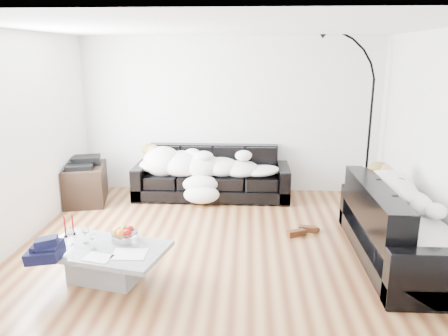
# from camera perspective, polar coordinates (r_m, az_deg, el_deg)

# --- Properties ---
(ground) EXTENTS (5.00, 5.00, 0.00)m
(ground) POSITION_cam_1_polar(r_m,az_deg,el_deg) (5.60, -0.18, -9.73)
(ground) COLOR brown
(ground) RESTS_ON ground
(wall_back) EXTENTS (5.00, 0.02, 2.60)m
(wall_back) POSITION_cam_1_polar(r_m,az_deg,el_deg) (7.41, 0.87, 6.85)
(wall_back) COLOR silver
(wall_back) RESTS_ON ground
(wall_left) EXTENTS (0.02, 4.50, 2.60)m
(wall_left) POSITION_cam_1_polar(r_m,az_deg,el_deg) (5.90, -25.26, 3.37)
(wall_left) COLOR silver
(wall_left) RESTS_ON ground
(wall_right) EXTENTS (0.02, 4.50, 2.60)m
(wall_right) POSITION_cam_1_polar(r_m,az_deg,el_deg) (5.63, 26.15, 2.78)
(wall_right) COLOR silver
(wall_right) RESTS_ON ground
(ceiling) EXTENTS (5.00, 5.00, 0.00)m
(ceiling) POSITION_cam_1_polar(r_m,az_deg,el_deg) (5.10, -0.20, 17.89)
(ceiling) COLOR white
(ceiling) RESTS_ON ground
(sofa_back) EXTENTS (2.52, 0.87, 0.82)m
(sofa_back) POSITION_cam_1_polar(r_m,az_deg,el_deg) (7.18, -1.61, -0.66)
(sofa_back) COLOR black
(sofa_back) RESTS_ON ground
(sofa_right) EXTENTS (0.94, 2.19, 0.89)m
(sofa_right) POSITION_cam_1_polar(r_m,az_deg,el_deg) (5.39, 22.23, -6.77)
(sofa_right) COLOR black
(sofa_right) RESTS_ON ground
(sleeper_back) EXTENTS (2.13, 0.74, 0.43)m
(sleeper_back) POSITION_cam_1_polar(r_m,az_deg,el_deg) (7.07, -1.65, 0.96)
(sleeper_back) COLOR white
(sleeper_back) RESTS_ON sofa_back
(sleeper_right) EXTENTS (0.79, 1.88, 0.46)m
(sleeper_right) POSITION_cam_1_polar(r_m,az_deg,el_deg) (5.33, 22.45, -4.71)
(sleeper_right) COLOR white
(sleeper_right) RESTS_ON sofa_right
(teal_cushion) EXTENTS (0.42, 0.38, 0.20)m
(teal_cushion) POSITION_cam_1_polar(r_m,az_deg,el_deg) (5.90, 19.88, -1.89)
(teal_cushion) COLOR #0D5C3A
(teal_cushion) RESTS_ON sofa_right
(coffee_table) EXTENTS (1.41, 1.01, 0.37)m
(coffee_table) POSITION_cam_1_polar(r_m,az_deg,el_deg) (4.85, -15.26, -11.95)
(coffee_table) COLOR #939699
(coffee_table) RESTS_ON ground
(fruit_bowl) EXTENTS (0.35, 0.35, 0.18)m
(fruit_bowl) POSITION_cam_1_polar(r_m,az_deg,el_deg) (4.83, -12.87, -8.32)
(fruit_bowl) COLOR white
(fruit_bowl) RESTS_ON coffee_table
(wine_glass_a) EXTENTS (0.10, 0.10, 0.18)m
(wine_glass_a) POSITION_cam_1_polar(r_m,az_deg,el_deg) (4.89, -17.63, -8.37)
(wine_glass_a) COLOR white
(wine_glass_a) RESTS_ON coffee_table
(wine_glass_b) EXTENTS (0.09, 0.09, 0.17)m
(wine_glass_b) POSITION_cam_1_polar(r_m,az_deg,el_deg) (4.91, -19.43, -8.48)
(wine_glass_b) COLOR white
(wine_glass_b) RESTS_ON coffee_table
(wine_glass_c) EXTENTS (0.09, 0.09, 0.18)m
(wine_glass_c) POSITION_cam_1_polar(r_m,az_deg,el_deg) (4.72, -16.71, -9.14)
(wine_glass_c) COLOR white
(wine_glass_c) RESTS_ON coffee_table
(candle_left) EXTENTS (0.05, 0.05, 0.24)m
(candle_left) POSITION_cam_1_polar(r_m,az_deg,el_deg) (5.10, -20.05, -7.25)
(candle_left) COLOR maroon
(candle_left) RESTS_ON coffee_table
(candle_right) EXTENTS (0.04, 0.04, 0.24)m
(candle_right) POSITION_cam_1_polar(r_m,az_deg,el_deg) (5.14, -19.15, -6.99)
(candle_right) COLOR maroon
(candle_right) RESTS_ON coffee_table
(newspaper_a) EXTENTS (0.34, 0.27, 0.01)m
(newspaper_a) POSITION_cam_1_polar(r_m,az_deg,el_deg) (4.55, -12.27, -10.89)
(newspaper_a) COLOR silver
(newspaper_a) RESTS_ON coffee_table
(newspaper_b) EXTENTS (0.31, 0.25, 0.01)m
(newspaper_b) POSITION_cam_1_polar(r_m,az_deg,el_deg) (4.56, -16.13, -11.14)
(newspaper_b) COLOR silver
(newspaper_b) RESTS_ON coffee_table
(navy_jacket) EXTENTS (0.37, 0.31, 0.17)m
(navy_jacket) POSITION_cam_1_polar(r_m,az_deg,el_deg) (4.66, -22.17, -8.92)
(navy_jacket) COLOR black
(navy_jacket) RESTS_ON coffee_table
(shoes) EXTENTS (0.45, 0.37, 0.09)m
(shoes) POSITION_cam_1_polar(r_m,az_deg,el_deg) (5.92, 10.06, -8.09)
(shoes) COLOR #472311
(shoes) RESTS_ON ground
(av_cabinet) EXTENTS (0.78, 0.98, 0.60)m
(av_cabinet) POSITION_cam_1_polar(r_m,az_deg,el_deg) (7.32, -17.63, -1.99)
(av_cabinet) COLOR black
(av_cabinet) RESTS_ON ground
(stereo) EXTENTS (0.52, 0.45, 0.13)m
(stereo) POSITION_cam_1_polar(r_m,az_deg,el_deg) (7.22, -17.86, 0.78)
(stereo) COLOR black
(stereo) RESTS_ON av_cabinet
(floor_lamp) EXTENTS (0.91, 0.50, 2.38)m
(floor_lamp) POSITION_cam_1_polar(r_m,az_deg,el_deg) (7.32, 18.52, 5.10)
(floor_lamp) COLOR black
(floor_lamp) RESTS_ON ground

